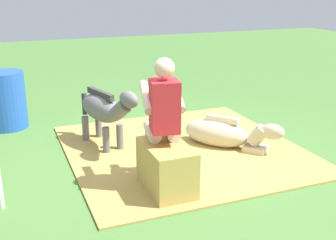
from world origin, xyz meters
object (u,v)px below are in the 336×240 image
Objects in this scene: hay_bale at (166,168)px; person_seated at (163,115)px; water_barrel at (5,100)px; pony_standing at (104,109)px; pony_lying at (223,133)px.

person_seated reaches higher than hay_bale.
hay_bale is 3.12m from water_barrel.
pony_standing is 1.56× the size of water_barrel.
person_seated is at bearing -150.39° from water_barrel.
pony_standing is at bearing 13.98° from person_seated.
person_seated reaches higher than water_barrel.
water_barrel is at bearing 53.98° from pony_lying.
water_barrel is at bearing 29.61° from person_seated.
person_seated is at bearing -8.35° from hay_bale.
hay_bale reaches higher than pony_lying.
pony_lying is (-0.55, -1.43, -0.33)m from pony_standing.
pony_standing is at bearing 68.96° from pony_lying.
person_seated is 1.65× the size of water_barrel.
pony_standing reaches higher than pony_lying.
pony_lying is 1.42× the size of water_barrel.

